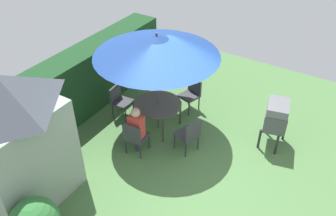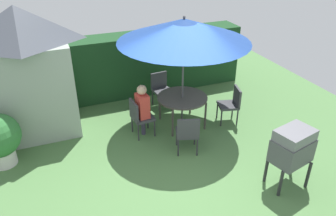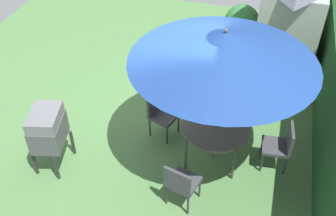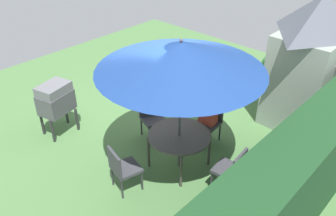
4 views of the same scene
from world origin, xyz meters
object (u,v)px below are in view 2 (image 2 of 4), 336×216
object	(u,v)px
chair_far_side	(188,132)
chair_toward_house	(161,87)
bbq_grill	(292,147)
chair_toward_hedge	(232,102)
chair_near_shed	(139,116)
person_in_red	(142,105)
garden_shed	(27,73)
patio_umbrella	(184,30)
patio_table	(182,99)

from	to	relation	value
chair_far_side	chair_toward_house	xyz separation A→B (m)	(0.25, 2.26, 0.00)
bbq_grill	chair_toward_hedge	distance (m)	2.43
bbq_grill	chair_near_shed	distance (m)	3.34
chair_toward_house	person_in_red	world-z (taller)	person_in_red
garden_shed	patio_umbrella	distance (m)	3.52
bbq_grill	chair_toward_hedge	world-z (taller)	bbq_grill
chair_far_side	chair_toward_house	distance (m)	2.28
garden_shed	chair_far_side	xyz separation A→B (m)	(2.91, -2.08, -0.98)
chair_toward_house	person_in_red	xyz separation A→B (m)	(-0.90, -1.23, 0.26)
garden_shed	chair_toward_hedge	bearing A→B (deg)	-15.96
patio_table	bbq_grill	bearing A→B (deg)	-70.79
patio_umbrella	bbq_grill	bearing A→B (deg)	-70.79
chair_toward_hedge	patio_table	bearing A→B (deg)	165.20
patio_umbrella	person_in_red	world-z (taller)	patio_umbrella
chair_toward_hedge	garden_shed	bearing A→B (deg)	164.04
patio_table	bbq_grill	xyz separation A→B (m)	(0.94, -2.71, 0.16)
chair_near_shed	person_in_red	xyz separation A→B (m)	(0.09, 0.01, 0.26)
garden_shed	chair_toward_house	world-z (taller)	garden_shed
patio_umbrella	person_in_red	bearing A→B (deg)	-175.33
chair_toward_house	patio_table	bearing A→B (deg)	-84.29
patio_umbrella	chair_far_side	bearing A→B (deg)	-108.30
patio_table	chair_toward_house	bearing A→B (deg)	95.71
patio_umbrella	chair_near_shed	bearing A→B (deg)	-175.33
bbq_grill	chair_toward_house	xyz separation A→B (m)	(-1.06, 3.85, -0.33)
bbq_grill	chair_near_shed	world-z (taller)	bbq_grill
patio_umbrella	chair_near_shed	world-z (taller)	patio_umbrella
patio_table	chair_toward_house	distance (m)	1.16
garden_shed	chair_near_shed	world-z (taller)	garden_shed
patio_umbrella	chair_toward_hedge	size ratio (longest dim) A/B	3.24
bbq_grill	person_in_red	world-z (taller)	person_in_red
garden_shed	person_in_red	distance (m)	2.59
garden_shed	chair_far_side	bearing A→B (deg)	-35.57
patio_table	chair_near_shed	xyz separation A→B (m)	(-1.10, -0.09, -0.17)
garden_shed	chair_toward_hedge	distance (m)	4.74
garden_shed	person_in_red	world-z (taller)	garden_shed
person_in_red	patio_table	bearing A→B (deg)	4.67
patio_table	chair_toward_house	world-z (taller)	chair_toward_house
patio_umbrella	bbq_grill	size ratio (longest dim) A/B	2.43
garden_shed	chair_near_shed	bearing A→B (deg)	-25.83
chair_toward_hedge	chair_toward_house	size ratio (longest dim) A/B	1.00
chair_near_shed	chair_toward_hedge	distance (m)	2.29
chair_toward_hedge	patio_umbrella	bearing A→B (deg)	165.20
chair_far_side	chair_toward_hedge	distance (m)	1.75
chair_toward_hedge	chair_toward_house	distance (m)	1.95
bbq_grill	patio_umbrella	bearing A→B (deg)	109.21
chair_toward_hedge	chair_toward_house	bearing A→B (deg)	131.65
chair_near_shed	patio_table	bearing A→B (deg)	4.67
bbq_grill	patio_table	bearing A→B (deg)	109.21
patio_umbrella	chair_near_shed	distance (m)	2.13
patio_table	chair_toward_hedge	distance (m)	1.23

